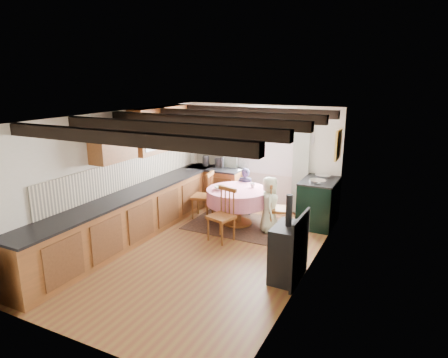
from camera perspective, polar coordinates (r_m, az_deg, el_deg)
The scene contains 41 objects.
floor at distance 7.04m, azimuth -2.94°, elevation -10.60°, with size 3.60×5.50×0.00m, color olive.
ceiling at distance 6.39m, azimuth -3.22°, elevation 9.24°, with size 3.60×5.50×0.00m, color white.
wall_back at distance 9.04m, azimuth 5.50°, elevation 3.13°, with size 3.60×0.00×2.40m, color silver.
wall_front at distance 4.57m, azimuth -20.46°, elevation -9.59°, with size 3.60×0.00×2.40m, color silver.
wall_left at distance 7.63m, azimuth -14.94°, elevation 0.52°, with size 0.00×5.50×2.40m, color silver.
wall_right at distance 5.97m, azimuth 12.18°, elevation -3.23°, with size 0.00×5.50×2.40m, color silver.
beam_a at distance 4.78m, azimuth -15.15°, elevation 5.81°, with size 3.60×0.16×0.16m, color black.
beam_b at distance 5.56m, azimuth -8.33°, elevation 7.36°, with size 3.60×0.16×0.16m, color black.
beam_c at distance 6.40m, azimuth -3.21°, elevation 8.44°, with size 3.60×0.16×0.16m, color black.
beam_d at distance 7.28m, azimuth 0.71°, elevation 9.23°, with size 3.60×0.16×0.16m, color black.
beam_e at distance 8.19m, azimuth 3.78°, elevation 9.81°, with size 3.60×0.16×0.16m, color black.
splash_left at distance 7.84m, azimuth -13.40°, elevation 0.99°, with size 0.02×4.50×0.55m, color beige.
splash_back at distance 9.42m, azimuth -0.25°, elevation 3.66°, with size 1.40×0.02×0.55m, color beige.
base_cabinet_left at distance 7.66m, azimuth -12.87°, elevation -5.24°, with size 0.60×5.30×0.88m, color #975124.
base_cabinet_back at distance 9.37m, azimuth -1.28°, elevation -1.17°, with size 1.30×0.60×0.88m, color #975124.
worktop_left at distance 7.51m, azimuth -12.95°, elevation -1.96°, with size 0.64×5.30×0.04m, color black.
worktop_back at distance 9.24m, azimuth -1.35°, elevation 1.54°, with size 1.30×0.64×0.04m, color black.
wall_cabinet_glass at distance 8.32m, azimuth -8.95°, elevation 7.24°, with size 0.34×1.80×0.90m, color #975124.
wall_cabinet_solid at distance 7.17m, azimuth -15.85°, elevation 5.27°, with size 0.34×0.90×0.70m, color #975124.
window_frame at distance 8.92m, azimuth 6.13°, elevation 5.56°, with size 1.34×0.03×1.54m, color white.
window_pane at distance 8.93m, azimuth 6.14°, elevation 5.57°, with size 1.20×0.01×1.40m, color white.
curtain_left at distance 9.26m, azimuth 0.92°, elevation 2.84°, with size 0.35×0.10×2.10m, color #A2A2A2.
curtain_right at distance 8.68m, azimuth 11.11°, elevation 1.76°, with size 0.35×0.10×2.10m, color #A2A2A2.
curtain_rod at distance 8.77m, azimuth 6.04°, elevation 9.36°, with size 0.03×0.03×2.00m, color black.
wall_picture at distance 8.06m, azimuth 16.28°, elevation 4.80°, with size 0.04×0.50×0.60m, color gold.
wall_plate at distance 8.61m, azimuth 12.07°, elevation 5.67°, with size 0.30×0.30×0.02m, color silver.
rug at distance 8.26m, azimuth 1.93°, elevation -6.58°, with size 1.93×1.50×0.01m, color black.
dining_table at distance 8.13m, azimuth 1.96°, elevation -4.10°, with size 1.27×1.27×0.77m, color pink, non-canonical shape.
chair_near at distance 7.32m, azimuth -0.43°, elevation -5.25°, with size 0.44×0.46×1.02m, color brown, non-canonical shape.
chair_left at distance 8.52m, azimuth -3.16°, elevation -2.30°, with size 0.44×0.46×1.03m, color brown, non-canonical shape.
chair_right at distance 7.83m, azimuth 8.06°, elevation -4.09°, with size 0.43×0.45×1.00m, color brown, non-canonical shape.
aga_range at distance 8.36m, azimuth 13.62°, elevation -3.22°, with size 0.69×1.07×0.98m, color black, non-canonical shape.
cast_iron_stove at distance 5.99m, azimuth 9.26°, elevation -8.44°, with size 0.40×0.67×1.34m, color black, non-canonical shape.
child_far at distance 8.69m, azimuth 3.11°, elevation -1.81°, with size 0.39×0.26×1.07m, color #2E2B48.
child_right at distance 7.77m, azimuth 6.62°, elevation -3.71°, with size 0.55×0.36×1.13m, color beige.
bowl_a at distance 7.97m, azimuth -0.60°, elevation -1.38°, with size 0.24×0.24×0.06m, color silver.
bowl_b at distance 8.01m, azimuth -0.63°, elevation -1.25°, with size 0.22×0.22×0.07m, color silver.
cup at distance 8.15m, azimuth 4.16°, elevation -0.93°, with size 0.10×0.10×0.09m, color silver.
canister_tall at distance 9.35m, azimuth -2.67°, elevation 2.63°, with size 0.15×0.15×0.26m, color #262628.
canister_wide at distance 9.25m, azimuth -0.76°, elevation 2.37°, with size 0.19×0.19×0.21m, color #262628.
canister_slim at distance 9.17m, azimuth -0.29°, elevation 2.39°, with size 0.09×0.09×0.26m, color #262628.
Camera 1 is at (3.13, -5.54, 3.01)m, focal length 31.44 mm.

